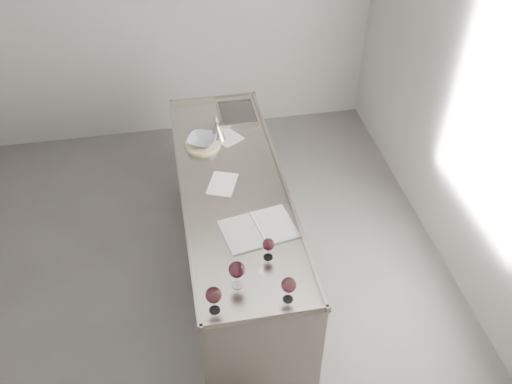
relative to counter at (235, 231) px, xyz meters
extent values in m
cube|color=#524F4D|center=(-0.50, -0.30, -0.48)|extent=(4.50, 5.00, 0.02)
cube|color=#9D9B98|center=(-0.50, 2.21, 0.93)|extent=(4.50, 0.02, 2.80)
cube|color=#9D9B98|center=(1.76, -0.30, 0.93)|extent=(0.02, 5.00, 2.80)
cube|color=gray|center=(0.00, 0.00, -0.01)|extent=(0.75, 2.40, 0.92)
cube|color=gray|center=(0.00, 0.00, 0.46)|extent=(0.77, 2.42, 0.02)
cube|color=gray|center=(0.00, -1.19, 0.48)|extent=(0.77, 0.02, 0.03)
cube|color=gray|center=(0.00, 1.19, 0.48)|extent=(0.77, 0.02, 0.03)
cube|color=gray|center=(-0.37, 0.00, 0.48)|extent=(0.02, 2.42, 0.03)
cube|color=gray|center=(0.36, 0.00, 0.48)|extent=(0.02, 2.42, 0.03)
cube|color=#595654|center=(0.17, 0.92, 0.46)|extent=(0.30, 0.38, 0.01)
cylinder|color=white|center=(-0.28, -1.08, 0.47)|extent=(0.07, 0.07, 0.00)
cylinder|color=white|center=(-0.28, -1.08, 0.52)|extent=(0.01, 0.01, 0.09)
ellipsoid|color=white|center=(-0.28, -1.08, 0.60)|extent=(0.09, 0.09, 0.10)
cylinder|color=#33070B|center=(-0.28, -1.08, 0.58)|extent=(0.07, 0.07, 0.02)
cylinder|color=white|center=(-0.12, -0.92, 0.47)|extent=(0.07, 0.07, 0.00)
cylinder|color=white|center=(-0.12, -0.92, 0.52)|extent=(0.01, 0.01, 0.09)
ellipsoid|color=white|center=(-0.12, -0.92, 0.61)|extent=(0.10, 0.10, 0.10)
cylinder|color=#33060F|center=(-0.12, -0.92, 0.59)|extent=(0.07, 0.07, 0.02)
cylinder|color=white|center=(0.16, -1.08, 0.47)|extent=(0.06, 0.06, 0.00)
cylinder|color=white|center=(0.16, -1.08, 0.51)|extent=(0.01, 0.01, 0.08)
ellipsoid|color=white|center=(0.16, -1.08, 0.60)|extent=(0.09, 0.09, 0.09)
cylinder|color=#33070B|center=(0.16, -1.08, 0.58)|extent=(0.06, 0.06, 0.02)
cylinder|color=white|center=(0.11, -0.73, 0.47)|extent=(0.06, 0.06, 0.00)
cylinder|color=white|center=(0.11, -0.73, 0.51)|extent=(0.01, 0.01, 0.08)
ellipsoid|color=white|center=(0.11, -0.73, 0.58)|extent=(0.08, 0.08, 0.08)
cylinder|color=#33070F|center=(0.11, -0.73, 0.57)|extent=(0.06, 0.06, 0.02)
cube|color=silver|center=(-0.02, -0.50, 0.47)|extent=(0.29, 0.37, 0.01)
cube|color=silver|center=(0.21, -0.46, 0.47)|extent=(0.29, 0.37, 0.01)
cylinder|color=white|center=(0.09, -0.48, 0.48)|extent=(0.07, 0.33, 0.01)
cube|color=white|center=(0.03, 0.62, 0.47)|extent=(0.30, 0.33, 0.00)
cube|color=white|center=(-0.08, 0.03, 0.47)|extent=(0.27, 0.31, 0.00)
cylinder|color=beige|center=(-0.16, 0.53, 0.48)|extent=(0.32, 0.32, 0.02)
imported|color=#91A1A9|center=(-0.16, 0.53, 0.52)|extent=(0.29, 0.29, 0.05)
cone|color=#9F998E|center=(-0.04, 0.60, 0.53)|extent=(0.14, 0.14, 0.12)
cylinder|color=#9F998E|center=(-0.04, 0.60, 0.61)|extent=(0.03, 0.03, 0.03)
cylinder|color=olive|center=(-0.04, 0.60, 0.63)|extent=(0.03, 0.03, 0.02)
cone|color=#9F998E|center=(-0.04, 0.60, 0.66)|extent=(0.02, 0.02, 0.04)
camera|label=1|loc=(-0.41, -3.12, 3.13)|focal=40.00mm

